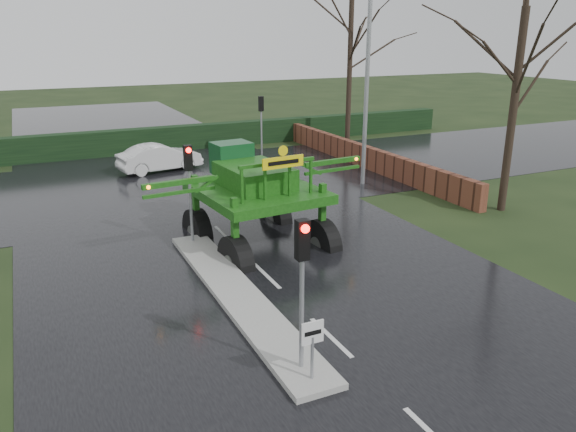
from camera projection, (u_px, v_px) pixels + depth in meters
name	position (u px, v px, depth m)	size (l,w,h in m)	color
ground	(331.00, 338.00, 13.64)	(140.00, 140.00, 0.00)	black
road_main	(207.00, 219.00, 22.24)	(14.00, 80.00, 0.02)	black
road_cross	(170.00, 184.00, 27.40)	(80.00, 12.00, 0.02)	black
median_island	(238.00, 295.00, 15.67)	(1.20, 10.00, 0.16)	gray
hedge_row	(138.00, 141.00, 34.04)	(44.00, 0.90, 1.50)	black
brick_wall	(355.00, 153.00, 31.44)	(0.40, 20.00, 1.20)	#592D1E
keep_left_sign	(312.00, 341.00, 11.50)	(0.50, 0.07, 1.35)	gray
traffic_signal_near	(302.00, 263.00, 11.44)	(0.26, 0.33, 3.52)	gray
traffic_signal_mid	(189.00, 173.00, 18.75)	(0.26, 0.33, 3.52)	gray
traffic_signal_far	(261.00, 113.00, 32.65)	(0.26, 0.33, 3.52)	gray
street_light_right	(362.00, 57.00, 25.39)	(3.85, 0.30, 10.00)	gray
tree_right_near	(517.00, 83.00, 21.81)	(5.60, 5.60, 9.64)	black
tree_right_far	(351.00, 41.00, 34.90)	(7.00, 7.00, 12.05)	black
crop_sprayer	(231.00, 197.00, 17.51)	(8.24, 5.48, 4.62)	black
white_sedan	(161.00, 171.00, 29.91)	(1.52, 4.36, 1.44)	silver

